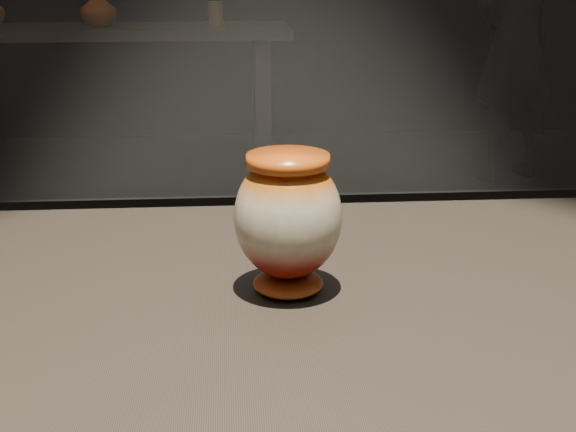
% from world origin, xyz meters
% --- Properties ---
extents(main_vase, '(0.16, 0.16, 0.16)m').
position_xyz_m(main_vase, '(0.06, 0.06, 0.99)').
color(main_vase, '#681009').
rests_on(main_vase, display_plinth).
extents(back_shelf, '(2.00, 0.60, 0.90)m').
position_xyz_m(back_shelf, '(-0.67, 3.61, 0.64)').
color(back_shelf, black).
rests_on(back_shelf, ground).
extents(back_vase_mid, '(0.25, 0.25, 0.19)m').
position_xyz_m(back_vase_mid, '(-0.67, 3.60, 1.00)').
color(back_vase_mid, '#681009').
rests_on(back_vase_mid, back_shelf).
extents(back_vase_right, '(0.08, 0.08, 0.13)m').
position_xyz_m(back_vase_right, '(-0.06, 3.61, 0.96)').
color(back_vase_right, '#946015').
rests_on(back_vase_right, back_shelf).
extents(visitor, '(0.67, 0.56, 1.56)m').
position_xyz_m(visitor, '(1.62, 3.70, 0.78)').
color(visitor, black).
rests_on(visitor, ground).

